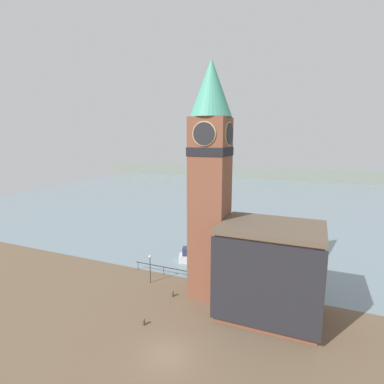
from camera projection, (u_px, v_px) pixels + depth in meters
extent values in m
plane|color=brown|center=(167.00, 355.00, 24.73)|extent=(160.00, 160.00, 0.00)
cube|color=gray|center=(278.00, 197.00, 91.26)|extent=(160.00, 120.00, 0.00)
cube|color=gray|center=(290.00, 174.00, 127.12)|extent=(180.00, 3.00, 5.00)
cube|color=#232328|center=(164.00, 267.00, 39.17)|extent=(8.46, 0.08, 0.08)
cylinder|color=#232328|center=(138.00, 266.00, 40.76)|extent=(0.07, 0.07, 1.05)
cylinder|color=#232328|center=(164.00, 271.00, 39.26)|extent=(0.07, 0.07, 1.05)
cylinder|color=#232328|center=(191.00, 276.00, 37.77)|extent=(0.07, 0.07, 1.05)
cube|color=brown|center=(210.00, 210.00, 32.77)|extent=(3.83, 3.83, 19.83)
cube|color=black|center=(210.00, 151.00, 31.64)|extent=(3.95, 3.95, 0.90)
cylinder|color=tan|center=(204.00, 134.00, 29.52)|extent=(2.45, 0.12, 2.45)
cylinder|color=#232328|center=(204.00, 134.00, 29.45)|extent=(2.23, 0.12, 2.23)
cylinder|color=tan|center=(229.00, 134.00, 30.56)|extent=(0.12, 2.45, 2.45)
cylinder|color=#232328|center=(230.00, 134.00, 30.53)|extent=(0.12, 2.23, 2.23)
cone|color=teal|center=(211.00, 88.00, 30.49)|extent=(4.40, 4.40, 5.80)
cube|color=brown|center=(270.00, 272.00, 29.97)|extent=(9.43, 7.10, 8.88)
cube|color=brown|center=(272.00, 227.00, 29.13)|extent=(9.83, 7.50, 0.50)
cube|color=#232328|center=(264.00, 287.00, 26.58)|extent=(9.93, 0.30, 8.17)
cube|color=silver|center=(196.00, 258.00, 43.38)|extent=(5.25, 3.43, 1.00)
cube|color=navy|center=(190.00, 251.00, 43.23)|extent=(2.47, 1.97, 1.14)
cylinder|color=brown|center=(172.00, 294.00, 33.86)|extent=(0.29, 0.29, 0.52)
sphere|color=brown|center=(172.00, 292.00, 33.81)|extent=(0.30, 0.30, 0.30)
cylinder|color=brown|center=(144.00, 323.00, 28.69)|extent=(0.29, 0.29, 0.50)
sphere|color=brown|center=(143.00, 320.00, 28.64)|extent=(0.30, 0.30, 0.30)
cylinder|color=#2D2D33|center=(150.00, 270.00, 36.85)|extent=(0.10, 0.10, 3.33)
sphere|color=silver|center=(150.00, 257.00, 36.54)|extent=(0.32, 0.32, 0.32)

